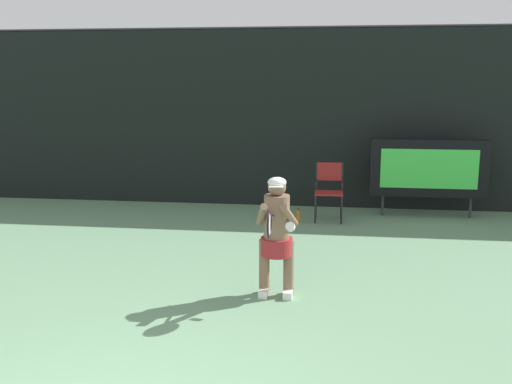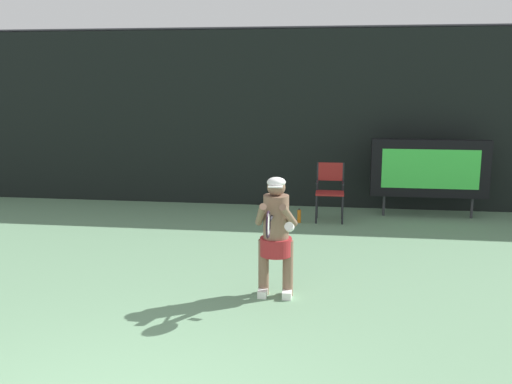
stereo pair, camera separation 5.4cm
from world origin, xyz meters
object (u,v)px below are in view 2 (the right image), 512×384
umpire_chair (330,188)px  tennis_racket (268,224)px  scoreboard (430,168)px  water_bottle (299,216)px  tennis_player (276,232)px

umpire_chair → tennis_racket: 4.49m
scoreboard → water_bottle: 2.68m
scoreboard → tennis_player: bearing=-119.1°
scoreboard → tennis_racket: 5.55m
tennis_player → tennis_racket: 0.55m
scoreboard → umpire_chair: 1.97m
umpire_chair → water_bottle: 0.79m
scoreboard → water_bottle: bearing=-162.0°
scoreboard → tennis_racket: bearing=-116.9°
tennis_racket → water_bottle: bearing=82.1°
scoreboard → tennis_racket: scoreboard is taller
scoreboard → tennis_player: scoreboard is taller
water_bottle → tennis_player: (-0.06, -3.66, 0.68)m
umpire_chair → water_bottle: bearing=-155.3°
umpire_chair → tennis_racket: size_ratio=1.79×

